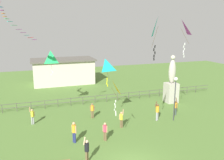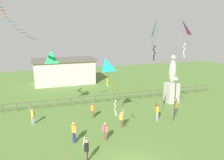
{
  "view_description": "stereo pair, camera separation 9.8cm",
  "coord_description": "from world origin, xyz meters",
  "px_view_note": "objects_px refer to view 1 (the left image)",
  "views": [
    {
      "loc": [
        -5.77,
        -12.47,
        9.05
      ],
      "look_at": [
        0.35,
        5.26,
        4.82
      ],
      "focal_mm": 37.7,
      "sensor_mm": 36.0,
      "label": 1
    },
    {
      "loc": [
        -5.67,
        -12.51,
        9.05
      ],
      "look_at": [
        0.35,
        5.26,
        4.82
      ],
      "focal_mm": 37.7,
      "sensor_mm": 36.0,
      "label": 2
    }
  ],
  "objects_px": {
    "lamppost": "(175,89)",
    "person_3": "(74,131)",
    "kite_0": "(158,27)",
    "kite_2": "(181,29)",
    "statue_monument": "(171,86)",
    "person_4": "(105,130)",
    "person_5": "(176,107)",
    "kite_5": "(51,58)",
    "person_2": "(157,111)",
    "kite_4": "(105,66)",
    "person_6": "(121,118)",
    "person_1": "(87,149)",
    "kite_3": "(112,89)",
    "person_0": "(32,115)",
    "person_7": "(92,110)"
  },
  "relations": [
    {
      "from": "statue_monument",
      "to": "person_4",
      "type": "height_order",
      "value": "statue_monument"
    },
    {
      "from": "kite_0",
      "to": "kite_3",
      "type": "distance_m",
      "value": 5.64
    },
    {
      "from": "lamppost",
      "to": "person_0",
      "type": "height_order",
      "value": "lamppost"
    },
    {
      "from": "lamppost",
      "to": "person_0",
      "type": "distance_m",
      "value": 13.88
    },
    {
      "from": "person_4",
      "to": "person_5",
      "type": "bearing_deg",
      "value": 19.33
    },
    {
      "from": "person_6",
      "to": "kite_2",
      "type": "bearing_deg",
      "value": -12.35
    },
    {
      "from": "person_0",
      "to": "kite_4",
      "type": "xyz_separation_m",
      "value": [
        6.73,
        -1.69,
        4.61
      ]
    },
    {
      "from": "person_4",
      "to": "kite_3",
      "type": "height_order",
      "value": "kite_3"
    },
    {
      "from": "kite_3",
      "to": "statue_monument",
      "type": "bearing_deg",
      "value": 36.37
    },
    {
      "from": "statue_monument",
      "to": "lamppost",
      "type": "height_order",
      "value": "statue_monument"
    },
    {
      "from": "statue_monument",
      "to": "kite_4",
      "type": "relative_size",
      "value": 2.34
    },
    {
      "from": "person_5",
      "to": "person_6",
      "type": "distance_m",
      "value": 6.68
    },
    {
      "from": "lamppost",
      "to": "person_3",
      "type": "xyz_separation_m",
      "value": [
        -10.12,
        -1.35,
        -2.2
      ]
    },
    {
      "from": "kite_0",
      "to": "person_4",
      "type": "bearing_deg",
      "value": 142.97
    },
    {
      "from": "person_7",
      "to": "kite_5",
      "type": "xyz_separation_m",
      "value": [
        -3.54,
        3.18,
        5.02
      ]
    },
    {
      "from": "person_5",
      "to": "kite_5",
      "type": "xyz_separation_m",
      "value": [
        -12.05,
        5.2,
        5.0
      ]
    },
    {
      "from": "kite_5",
      "to": "kite_2",
      "type": "bearing_deg",
      "value": -35.31
    },
    {
      "from": "kite_0",
      "to": "kite_2",
      "type": "xyz_separation_m",
      "value": [
        4.09,
        3.18,
        -0.18
      ]
    },
    {
      "from": "lamppost",
      "to": "kite_2",
      "type": "height_order",
      "value": "kite_2"
    },
    {
      "from": "kite_3",
      "to": "kite_4",
      "type": "bearing_deg",
      "value": 79.14
    },
    {
      "from": "lamppost",
      "to": "kite_4",
      "type": "relative_size",
      "value": 1.77
    },
    {
      "from": "person_1",
      "to": "person_4",
      "type": "bearing_deg",
      "value": 51.14
    },
    {
      "from": "person_1",
      "to": "kite_2",
      "type": "bearing_deg",
      "value": 20.37
    },
    {
      "from": "person_2",
      "to": "kite_4",
      "type": "xyz_separation_m",
      "value": [
        -4.95,
        1.31,
        4.49
      ]
    },
    {
      "from": "person_1",
      "to": "kite_5",
      "type": "height_order",
      "value": "kite_5"
    },
    {
      "from": "person_2",
      "to": "person_4",
      "type": "xyz_separation_m",
      "value": [
        -6.16,
        -2.4,
        -0.12
      ]
    },
    {
      "from": "statue_monument",
      "to": "kite_4",
      "type": "distance_m",
      "value": 10.64
    },
    {
      "from": "kite_4",
      "to": "kite_5",
      "type": "relative_size",
      "value": 1.0
    },
    {
      "from": "kite_2",
      "to": "kite_4",
      "type": "relative_size",
      "value": 1.3
    },
    {
      "from": "kite_3",
      "to": "person_7",
      "type": "bearing_deg",
      "value": 91.54
    },
    {
      "from": "lamppost",
      "to": "person_3",
      "type": "height_order",
      "value": "lamppost"
    },
    {
      "from": "statue_monument",
      "to": "person_1",
      "type": "bearing_deg",
      "value": -142.94
    },
    {
      "from": "person_6",
      "to": "kite_3",
      "type": "relative_size",
      "value": 0.63
    },
    {
      "from": "person_6",
      "to": "kite_2",
      "type": "height_order",
      "value": "kite_2"
    },
    {
      "from": "person_7",
      "to": "kite_0",
      "type": "height_order",
      "value": "kite_0"
    },
    {
      "from": "kite_4",
      "to": "person_2",
      "type": "bearing_deg",
      "value": -14.88
    },
    {
      "from": "statue_monument",
      "to": "person_7",
      "type": "height_order",
      "value": "statue_monument"
    },
    {
      "from": "statue_monument",
      "to": "person_1",
      "type": "height_order",
      "value": "statue_monument"
    },
    {
      "from": "kite_0",
      "to": "kite_4",
      "type": "relative_size",
      "value": 1.25
    },
    {
      "from": "lamppost",
      "to": "kite_5",
      "type": "height_order",
      "value": "kite_5"
    },
    {
      "from": "person_4",
      "to": "lamppost",
      "type": "bearing_deg",
      "value": 13.51
    },
    {
      "from": "person_5",
      "to": "kite_5",
      "type": "bearing_deg",
      "value": 156.67
    },
    {
      "from": "kite_0",
      "to": "kite_4",
      "type": "height_order",
      "value": "kite_0"
    },
    {
      "from": "person_3",
      "to": "person_7",
      "type": "relative_size",
      "value": 1.11
    },
    {
      "from": "lamppost",
      "to": "person_6",
      "type": "xyz_separation_m",
      "value": [
        -5.52,
        0.08,
        -2.29
      ]
    },
    {
      "from": "person_0",
      "to": "kite_4",
      "type": "relative_size",
      "value": 0.71
    },
    {
      "from": "kite_0",
      "to": "kite_2",
      "type": "distance_m",
      "value": 5.18
    },
    {
      "from": "person_1",
      "to": "person_6",
      "type": "height_order",
      "value": "person_1"
    },
    {
      "from": "person_2",
      "to": "person_6",
      "type": "height_order",
      "value": "person_2"
    },
    {
      "from": "person_5",
      "to": "kite_0",
      "type": "height_order",
      "value": "kite_0"
    }
  ]
}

